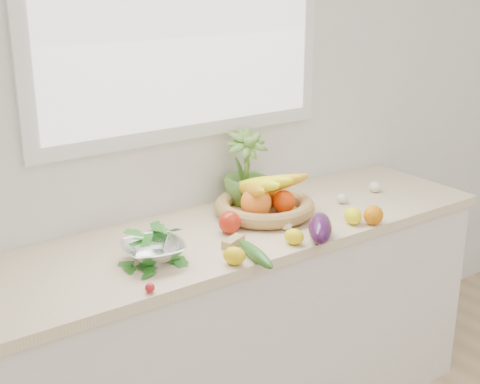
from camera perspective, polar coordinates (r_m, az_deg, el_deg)
back_wall at (r=2.66m, az=-4.94°, el=7.76°), size 4.50×0.02×2.70m
counter_cabinet at (r=2.76m, az=-1.11°, el=-12.37°), size 2.20×0.58×0.86m
countertop at (r=2.55m, az=-1.18°, el=-3.71°), size 2.24×0.62×0.04m
orange_loose at (r=2.64m, az=11.31°, el=-1.94°), size 0.10×0.10×0.08m
lemon_a at (r=2.25m, az=-0.49°, el=-5.47°), size 0.09×0.10×0.06m
lemon_b at (r=2.63m, az=9.61°, el=-2.01°), size 0.09×0.10×0.07m
lemon_c at (r=2.42m, az=4.63°, el=-3.82°), size 0.08×0.09×0.06m
apple at (r=2.50m, az=-0.89°, el=-2.61°), size 0.11×0.11×0.09m
ginger at (r=2.40m, az=-0.58°, el=-4.29°), size 0.10×0.07×0.03m
garlic_a at (r=2.85m, az=8.72°, el=-0.56°), size 0.06×0.06×0.04m
garlic_b at (r=3.02m, az=11.45°, el=0.43°), size 0.06×0.06×0.05m
garlic_c at (r=2.55m, az=3.95°, el=-2.80°), size 0.06×0.06×0.04m
eggplant at (r=2.46m, az=6.86°, el=-3.08°), size 0.22×0.23×0.09m
cucumber at (r=2.29m, az=1.35°, el=-5.32°), size 0.09×0.25×0.04m
radish at (r=2.10m, az=-7.70°, el=-8.11°), size 0.04×0.04×0.03m
potted_herb at (r=2.75m, az=0.43°, el=1.91°), size 0.22×0.22×0.33m
fruit_basket at (r=2.68m, az=2.05°, el=-0.81°), size 0.53×0.53×0.20m
colander_with_spinach at (r=2.28m, az=-7.41°, el=-4.61°), size 0.25×0.25×0.12m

